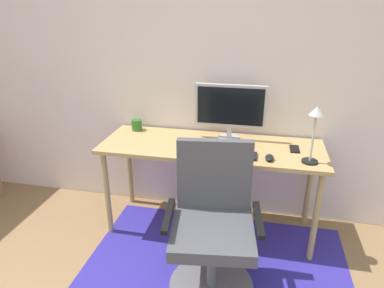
{
  "coord_description": "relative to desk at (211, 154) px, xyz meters",
  "views": [
    {
      "loc": [
        0.68,
        -0.6,
        1.77
      ],
      "look_at": [
        0.21,
        1.58,
        0.85
      ],
      "focal_mm": 32.15,
      "sensor_mm": 36.0,
      "label": 1
    }
  ],
  "objects": [
    {
      "name": "desk",
      "position": [
        0.0,
        0.0,
        0.0
      ],
      "size": [
        1.71,
        0.6,
        0.75
      ],
      "color": "tan",
      "rests_on": "ground"
    },
    {
      "name": "cell_phone",
      "position": [
        0.62,
        0.04,
        0.08
      ],
      "size": [
        0.07,
        0.14,
        0.01
      ],
      "primitive_type": "cube",
      "rotation": [
        0.0,
        0.0,
        0.02
      ],
      "color": "black",
      "rests_on": "desk"
    },
    {
      "name": "wall_back",
      "position": [
        -0.31,
        0.37,
        0.62
      ],
      "size": [
        6.0,
        0.1,
        2.6
      ],
      "primitive_type": "cube",
      "color": "silver",
      "rests_on": "ground"
    },
    {
      "name": "keyboard",
      "position": [
        0.14,
        -0.17,
        0.08
      ],
      "size": [
        0.43,
        0.13,
        0.02
      ],
      "primitive_type": "cube",
      "color": "black",
      "rests_on": "desk"
    },
    {
      "name": "monitor",
      "position": [
        0.12,
        0.16,
        0.33
      ],
      "size": [
        0.55,
        0.18,
        0.44
      ],
      "color": "#B2B2B7",
      "rests_on": "desk"
    },
    {
      "name": "desk_lamp",
      "position": [
        0.71,
        -0.17,
        0.35
      ],
      "size": [
        0.11,
        0.11,
        0.4
      ],
      "color": "black",
      "rests_on": "desk"
    },
    {
      "name": "office_chair",
      "position": [
        0.12,
        -0.63,
        -0.28
      ],
      "size": [
        0.63,
        0.57,
        0.98
      ],
      "rotation": [
        0.0,
        0.0,
        0.13
      ],
      "color": "slate",
      "rests_on": "ground"
    },
    {
      "name": "coffee_cup",
      "position": [
        -0.68,
        0.2,
        0.12
      ],
      "size": [
        0.09,
        0.09,
        0.09
      ],
      "primitive_type": "cylinder",
      "color": "#2E6924",
      "rests_on": "desk"
    },
    {
      "name": "area_rug",
      "position": [
        0.12,
        -0.59,
        -0.68
      ],
      "size": [
        1.88,
        1.5,
        0.01
      ],
      "primitive_type": "cube",
      "color": "#322994",
      "rests_on": "ground"
    },
    {
      "name": "computer_mouse",
      "position": [
        0.44,
        -0.18,
        0.09
      ],
      "size": [
        0.06,
        0.1,
        0.03
      ],
      "primitive_type": "ellipsoid",
      "color": "black",
      "rests_on": "desk"
    }
  ]
}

